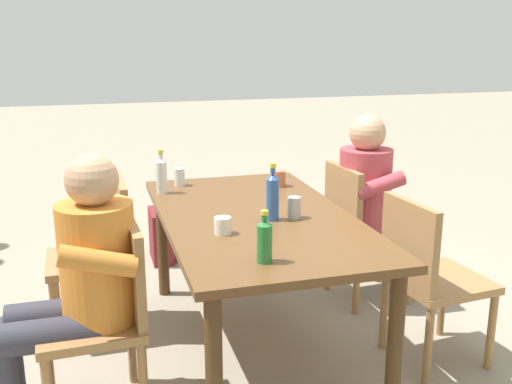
% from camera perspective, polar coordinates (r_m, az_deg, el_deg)
% --- Properties ---
extents(ground_plane, '(24.00, 24.00, 0.00)m').
position_cam_1_polar(ground_plane, '(3.39, -0.00, -14.19)').
color(ground_plane, gray).
extents(dining_table, '(1.74, 0.95, 0.74)m').
position_cam_1_polar(dining_table, '(3.13, -0.00, -3.61)').
color(dining_table, brown).
rests_on(dining_table, ground_plane).
extents(chair_near_right, '(0.47, 0.47, 0.87)m').
position_cam_1_polar(chair_near_right, '(3.79, 9.76, -3.16)').
color(chair_near_right, '#A37547').
rests_on(chair_near_right, ground_plane).
extents(chair_far_left, '(0.46, 0.46, 0.87)m').
position_cam_1_polar(chair_far_left, '(2.72, -13.85, -10.77)').
color(chair_far_left, '#A37547').
rests_on(chair_far_left, ground_plane).
extents(chair_near_left, '(0.48, 0.48, 0.87)m').
position_cam_1_polar(chair_near_left, '(3.14, 15.93, -7.36)').
color(chair_near_left, '#A37547').
rests_on(chair_near_left, ground_plane).
extents(chair_far_right, '(0.45, 0.45, 0.87)m').
position_cam_1_polar(chair_far_right, '(3.44, -14.40, -5.27)').
color(chair_far_right, '#A37547').
rests_on(chair_far_right, ground_plane).
extents(person_in_white_shirt, '(0.47, 0.61, 1.18)m').
position_cam_1_polar(person_in_white_shirt, '(3.79, 11.33, -0.58)').
color(person_in_white_shirt, '#B7424C').
rests_on(person_in_white_shirt, ground_plane).
extents(person_in_plaid_shirt, '(0.47, 0.61, 1.18)m').
position_cam_1_polar(person_in_plaid_shirt, '(2.65, -16.44, -7.71)').
color(person_in_plaid_shirt, orange).
rests_on(person_in_plaid_shirt, ground_plane).
extents(bottle_clear, '(0.06, 0.06, 0.26)m').
position_cam_1_polar(bottle_clear, '(3.53, -8.97, 1.65)').
color(bottle_clear, white).
rests_on(bottle_clear, dining_table).
extents(bottle_green, '(0.06, 0.06, 0.22)m').
position_cam_1_polar(bottle_green, '(2.44, 0.81, -4.59)').
color(bottle_green, '#287A38').
rests_on(bottle_green, dining_table).
extents(bottle_blue, '(0.06, 0.06, 0.29)m').
position_cam_1_polar(bottle_blue, '(2.98, 1.59, -0.36)').
color(bottle_blue, '#2D56A3').
rests_on(bottle_blue, dining_table).
extents(cup_terracotta, '(0.08, 0.08, 0.10)m').
position_cam_1_polar(cup_terracotta, '(3.66, 2.17, 1.29)').
color(cup_terracotta, '#BC6B47').
rests_on(cup_terracotta, dining_table).
extents(cup_white, '(0.08, 0.08, 0.08)m').
position_cam_1_polar(cup_white, '(2.80, -3.18, -3.21)').
color(cup_white, white).
rests_on(cup_white, dining_table).
extents(cup_steel, '(0.07, 0.07, 0.11)m').
position_cam_1_polar(cup_steel, '(3.03, 3.66, -1.49)').
color(cup_steel, '#B2B7BC').
rests_on(cup_steel, dining_table).
extents(cup_glass, '(0.07, 0.07, 0.11)m').
position_cam_1_polar(cup_glass, '(3.70, -7.29, 1.42)').
color(cup_glass, silver).
rests_on(cup_glass, dining_table).
extents(backpack_by_near_side, '(0.32, 0.21, 0.38)m').
position_cam_1_polar(backpack_by_near_side, '(4.53, -8.87, -4.18)').
color(backpack_by_near_side, maroon).
rests_on(backpack_by_near_side, ground_plane).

